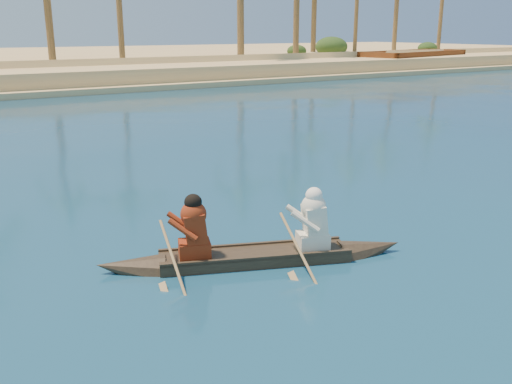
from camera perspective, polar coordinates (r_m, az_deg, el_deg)
ground at (r=14.21m, az=0.92°, el=0.78°), size 160.00×160.00×0.00m
shrub_cluster at (r=43.64m, az=-23.19°, el=11.41°), size 100.00×6.00×2.40m
canoe at (r=9.44m, az=-0.12°, el=-5.48°), size 5.01×2.51×1.41m
barge_right at (r=57.40m, az=15.47°, el=12.43°), size 13.03×6.60×2.07m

